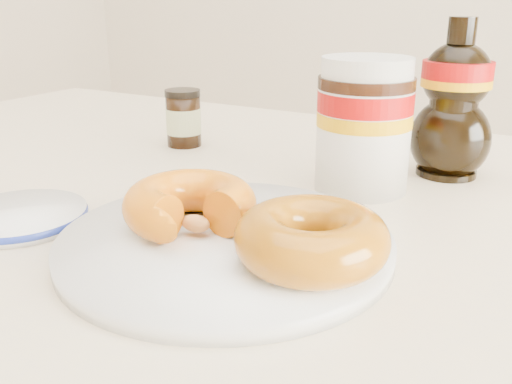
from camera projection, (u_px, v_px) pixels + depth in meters
The scene contains 8 objects.
dining_table at pixel (246, 287), 0.57m from camera, with size 1.40×0.90×0.75m.
plate at pixel (225, 242), 0.46m from camera, with size 0.27×0.27×0.01m.
donut_bitten at pixel (190, 205), 0.47m from camera, with size 0.11×0.11×0.04m, color #C57E0B.
donut_whole at pixel (312, 238), 0.40m from camera, with size 0.11×0.11×0.04m, color #975009.
nutella_jar at pixel (364, 120), 0.58m from camera, with size 0.10×0.10×0.14m.
syrup_bottle at pixel (454, 99), 0.63m from camera, with size 0.09×0.08×0.17m, color black, non-canonical shape.
dark_jar at pixel (183, 119), 0.77m from camera, with size 0.05×0.05×0.08m.
blue_rim_saucer at pixel (20, 216), 0.52m from camera, with size 0.12×0.12×0.01m.
Camera 1 is at (0.26, -0.34, 0.95)m, focal length 40.00 mm.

